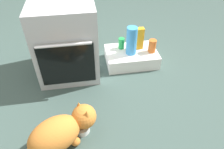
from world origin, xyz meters
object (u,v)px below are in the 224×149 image
object	(u,v)px
oven	(66,39)
cat	(61,131)
juice_carton	(139,38)
sauce_jar	(152,46)
pantry_cabinet	(131,57)
food_bowl	(82,128)
water_bottle	(132,41)
soda_can	(121,43)

from	to	relation	value
oven	cat	size ratio (longest dim) A/B	1.00
cat	juice_carton	distance (m)	1.28
juice_carton	sauce_jar	world-z (taller)	juice_carton
oven	juice_carton	distance (m)	0.77
pantry_cabinet	cat	world-z (taller)	cat
cat	pantry_cabinet	bearing A→B (deg)	22.56
cat	food_bowl	bearing A→B (deg)	-0.00
food_bowl	pantry_cabinet	bearing A→B (deg)	54.89
oven	juice_carton	bearing A→B (deg)	5.91
pantry_cabinet	water_bottle	xyz separation A→B (m)	(-0.02, -0.03, 0.22)
food_bowl	cat	world-z (taller)	cat
oven	sauce_jar	xyz separation A→B (m)	(0.88, -0.01, -0.16)
water_bottle	cat	bearing A→B (deg)	-129.03
water_bottle	soda_can	distance (m)	0.17
soda_can	sauce_jar	distance (m)	0.33
cat	oven	bearing A→B (deg)	57.12
soda_can	food_bowl	bearing A→B (deg)	-117.99
cat	soda_can	distance (m)	1.18
juice_carton	sauce_jar	xyz separation A→B (m)	(0.12, -0.09, -0.05)
water_bottle	sauce_jar	xyz separation A→B (m)	(0.23, -0.01, -0.08)
pantry_cabinet	cat	distance (m)	1.17
juice_carton	sauce_jar	size ratio (longest dim) A/B	1.71
oven	sauce_jar	distance (m)	0.89
sauce_jar	juice_carton	bearing A→B (deg)	143.28
cat	juice_carton	world-z (taller)	juice_carton
food_bowl	water_bottle	distance (m)	1.02
food_bowl	soda_can	bearing A→B (deg)	62.01
oven	cat	world-z (taller)	oven
pantry_cabinet	juice_carton	world-z (taller)	juice_carton
sauce_jar	pantry_cabinet	bearing A→B (deg)	169.74
juice_carton	water_bottle	world-z (taller)	water_bottle
oven	water_bottle	world-z (taller)	oven
oven	sauce_jar	size ratio (longest dim) A/B	5.35
soda_can	water_bottle	bearing A→B (deg)	-53.86
food_bowl	sauce_jar	size ratio (longest dim) A/B	0.86
sauce_jar	water_bottle	bearing A→B (deg)	177.91
pantry_cabinet	food_bowl	xyz separation A→B (m)	(-0.59, -0.83, -0.04)
cat	juice_carton	xyz separation A→B (m)	(0.82, 0.97, 0.12)
pantry_cabinet	water_bottle	world-z (taller)	water_bottle
oven	cat	distance (m)	0.92
water_bottle	juice_carton	bearing A→B (deg)	38.96
sauce_jar	cat	bearing A→B (deg)	-137.16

